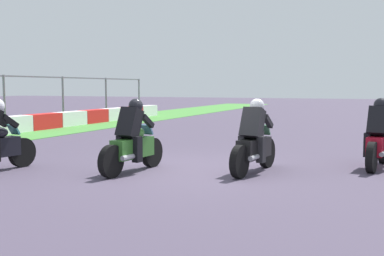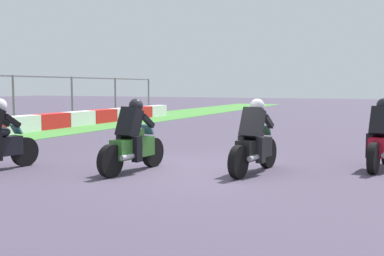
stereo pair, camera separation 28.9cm
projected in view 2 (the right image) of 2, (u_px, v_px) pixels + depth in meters
name	position (u px, v px, depth m)	size (l,w,h in m)	color
ground_plane	(192.00, 170.00, 9.76)	(120.00, 120.00, 0.00)	#493F53
rider_lane_a	(381.00, 140.00, 9.85)	(2.04, 0.60, 1.51)	black
rider_lane_b	(254.00, 142.00, 9.40)	(2.04, 0.59, 1.51)	black
rider_lane_c	(133.00, 142.00, 9.52)	(2.04, 0.57, 1.51)	black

